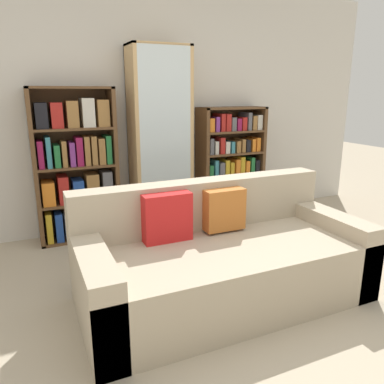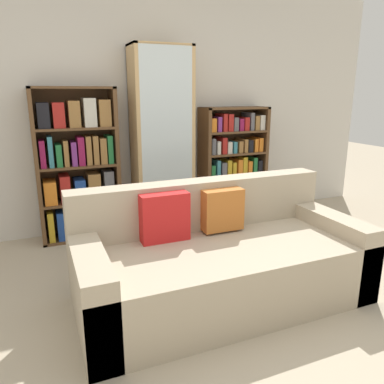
{
  "view_description": "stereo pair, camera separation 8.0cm",
  "coord_description": "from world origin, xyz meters",
  "px_view_note": "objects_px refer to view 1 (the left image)",
  "views": [
    {
      "loc": [
        -1.26,
        -1.73,
        1.52
      ],
      "look_at": [
        0.11,
        1.34,
        0.62
      ],
      "focal_mm": 35.0,
      "sensor_mm": 36.0,
      "label": 1
    },
    {
      "loc": [
        -1.19,
        -1.76,
        1.52
      ],
      "look_at": [
        0.11,
        1.34,
        0.62
      ],
      "focal_mm": 35.0,
      "sensor_mm": 36.0,
      "label": 2
    }
  ],
  "objects_px": {
    "bookshelf_left": "(77,168)",
    "display_cabinet": "(160,141)",
    "wine_bottle": "(211,223)",
    "couch": "(222,261)",
    "bookshelf_right": "(230,165)"
  },
  "relations": [
    {
      "from": "wine_bottle",
      "to": "bookshelf_left",
      "type": "bearing_deg",
      "value": 157.45
    },
    {
      "from": "display_cabinet",
      "to": "wine_bottle",
      "type": "xyz_separation_m",
      "value": [
        0.38,
        -0.52,
        -0.85
      ]
    },
    {
      "from": "display_cabinet",
      "to": "wine_bottle",
      "type": "height_order",
      "value": "display_cabinet"
    },
    {
      "from": "bookshelf_left",
      "to": "display_cabinet",
      "type": "xyz_separation_m",
      "value": [
        0.91,
        -0.02,
        0.24
      ]
    },
    {
      "from": "wine_bottle",
      "to": "bookshelf_right",
      "type": "bearing_deg",
      "value": 45.69
    },
    {
      "from": "bookshelf_left",
      "to": "bookshelf_right",
      "type": "xyz_separation_m",
      "value": [
        1.82,
        0.0,
        -0.11
      ]
    },
    {
      "from": "couch",
      "to": "bookshelf_left",
      "type": "xyz_separation_m",
      "value": [
        -0.8,
        1.69,
        0.47
      ]
    },
    {
      "from": "couch",
      "to": "display_cabinet",
      "type": "distance_m",
      "value": 1.82
    },
    {
      "from": "bookshelf_left",
      "to": "bookshelf_right",
      "type": "height_order",
      "value": "bookshelf_left"
    },
    {
      "from": "display_cabinet",
      "to": "couch",
      "type": "bearing_deg",
      "value": -93.95
    },
    {
      "from": "couch",
      "to": "bookshelf_right",
      "type": "height_order",
      "value": "bookshelf_right"
    },
    {
      "from": "bookshelf_left",
      "to": "wine_bottle",
      "type": "height_order",
      "value": "bookshelf_left"
    },
    {
      "from": "couch",
      "to": "display_cabinet",
      "type": "xyz_separation_m",
      "value": [
        0.12,
        1.67,
        0.7
      ]
    },
    {
      "from": "wine_bottle",
      "to": "couch",
      "type": "bearing_deg",
      "value": -113.5
    },
    {
      "from": "bookshelf_right",
      "to": "couch",
      "type": "bearing_deg",
      "value": -121.28
    }
  ]
}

